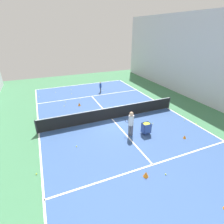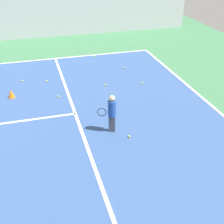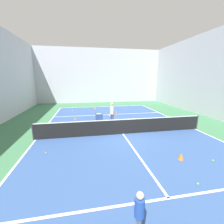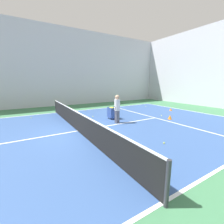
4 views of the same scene
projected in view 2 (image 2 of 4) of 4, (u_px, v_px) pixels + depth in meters
line_baseline_near at (201, 97)px, 11.88m from camera, size 11.53×0.10×0.00m
line_service_near at (75, 114)px, 10.73m from camera, size 11.53×0.10×0.00m
player_near_baseline at (112, 111)px, 9.44m from camera, size 0.32×0.60×1.24m
training_cone_0 at (11, 94)px, 11.75m from camera, size 0.25×0.25×0.31m
tennis_ball_1 at (123, 68)px, 14.39m from camera, size 0.07×0.07×0.07m
tennis_ball_2 at (46, 81)px, 13.07m from camera, size 0.07×0.07×0.07m
tennis_ball_5 at (95, 56)px, 15.77m from camera, size 0.07×0.07×0.07m
tennis_ball_8 at (58, 97)px, 11.81m from camera, size 0.07×0.07×0.07m
tennis_ball_10 at (22, 81)px, 13.08m from camera, size 0.07×0.07×0.07m
tennis_ball_14 at (129, 136)px, 9.47m from camera, size 0.07×0.07×0.07m
tennis_ball_15 at (105, 85)px, 12.72m from camera, size 0.07×0.07×0.07m
tennis_ball_16 at (142, 83)px, 12.89m from camera, size 0.07×0.07×0.07m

